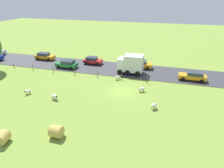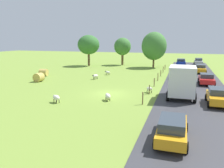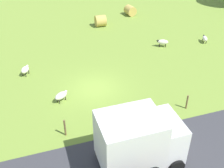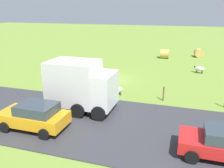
{
  "view_description": "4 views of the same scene",
  "coord_description": "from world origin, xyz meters",
  "views": [
    {
      "loc": [
        -27.87,
        -6.37,
        13.89
      ],
      "look_at": [
        1.73,
        2.14,
        0.28
      ],
      "focal_mm": 33.37,
      "sensor_mm": 36.0,
      "label": 1
    },
    {
      "loc": [
        8.03,
        -24.16,
        6.28
      ],
      "look_at": [
        0.12,
        0.75,
        1.03
      ],
      "focal_mm": 36.11,
      "sensor_mm": 36.0,
      "label": 2
    },
    {
      "loc": [
        17.74,
        -4.33,
        12.74
      ],
      "look_at": [
        1.02,
        1.13,
        0.87
      ],
      "focal_mm": 44.31,
      "sensor_mm": 36.0,
      "label": 3
    },
    {
      "loc": [
        22.3,
        7.11,
        6.93
      ],
      "look_at": [
        2.56,
        0.87,
        0.33
      ],
      "focal_mm": 38.33,
      "sensor_mm": 36.0,
      "label": 4
    }
  ],
  "objects": [
    {
      "name": "sheep_1",
      "position": [
        -3.87,
        -5.11,
        0.51
      ],
      "size": [
        1.1,
        0.95,
        0.78
      ],
      "color": "silver",
      "rests_on": "ground_plane"
    },
    {
      "name": "fence_post_1",
      "position": [
        4.48,
        1.27,
        0.54
      ],
      "size": [
        0.12,
        0.12,
        1.08
      ],
      "primitive_type": "cylinder",
      "color": "brown",
      "rests_on": "ground_plane"
    },
    {
      "name": "ground_plane",
      "position": [
        0.0,
        0.0,
        0.0
      ],
      "size": [
        160.0,
        160.0,
        0.0
      ],
      "primitive_type": "plane",
      "color": "olive"
    },
    {
      "name": "car_3",
      "position": [
        11.44,
        -1.12,
        0.88
      ],
      "size": [
        2.14,
        4.01,
        1.57
      ],
      "color": "orange",
      "rests_on": "road_strip"
    },
    {
      "name": "fence_post_6",
      "position": [
        4.48,
        23.31,
        0.5
      ],
      "size": [
        0.12,
        0.12,
        1.0
      ],
      "primitive_type": "cylinder",
      "color": "brown",
      "rests_on": "ground_plane"
    },
    {
      "name": "fence_post_2",
      "position": [
        4.48,
        5.67,
        0.57
      ],
      "size": [
        0.12,
        0.12,
        1.15
      ],
      "primitive_type": "cylinder",
      "color": "brown",
      "rests_on": "ground_plane"
    },
    {
      "name": "car_0",
      "position": [
        7.61,
        -10.52,
        0.85
      ],
      "size": [
        1.95,
        4.56,
        1.51
      ],
      "color": "orange",
      "rests_on": "road_strip"
    },
    {
      "name": "hay_bale_1",
      "position": [
        -14.78,
        8.78,
        0.61
      ],
      "size": [
        1.46,
        1.41,
        1.23
      ],
      "primitive_type": "cylinder",
      "rotation": [
        1.57,
        0.0,
        1.72
      ],
      "color": "tan",
      "rests_on": "ground_plane"
    },
    {
      "name": "car_4",
      "position": [
        11.15,
        20.54,
        0.86
      ],
      "size": [
        1.96,
        4.36,
        1.53
      ],
      "color": "orange",
      "rests_on": "road_strip"
    },
    {
      "name": "car_5",
      "position": [
        11.23,
        9.09,
        0.84
      ],
      "size": [
        2.11,
        3.81,
        1.49
      ],
      "color": "red",
      "rests_on": "road_strip"
    },
    {
      "name": "sheep_0",
      "position": [
        -5.15,
        8.6,
        0.51
      ],
      "size": [
        0.9,
        1.25,
        0.78
      ],
      "color": "silver",
      "rests_on": "ground_plane"
    },
    {
      "name": "fence_post_3",
      "position": [
        4.48,
        10.08,
        0.61
      ],
      "size": [
        0.12,
        0.12,
        1.22
      ],
      "primitive_type": "cylinder",
      "color": "brown",
      "rests_on": "ground_plane"
    },
    {
      "name": "fence_post_5",
      "position": [
        4.48,
        18.9,
        0.6
      ],
      "size": [
        0.12,
        0.12,
        1.19
      ],
      "primitive_type": "cylinder",
      "color": "brown",
      "rests_on": "ground_plane"
    },
    {
      "name": "hay_bale_0",
      "position": [
        -12.42,
        4.09,
        0.65
      ],
      "size": [
        1.32,
        1.23,
        1.3
      ],
      "primitive_type": "cylinder",
      "rotation": [
        1.57,
        0.0,
        3.12
      ],
      "color": "tan",
      "rests_on": "ground_plane"
    },
    {
      "name": "truck_0",
      "position": [
        8.04,
        0.34,
        1.89
      ],
      "size": [
        2.89,
        4.55,
        3.46
      ],
      "color": "white",
      "rests_on": "road_strip"
    },
    {
      "name": "sheep_4",
      "position": [
        -4.67,
        13.29,
        0.46
      ],
      "size": [
        1.12,
        0.74,
        0.69
      ],
      "color": "white",
      "rests_on": "ground_plane"
    },
    {
      "name": "sheep_3",
      "position": [
        4.4,
        1.9,
        0.48
      ],
      "size": [
        0.96,
        0.99,
        0.72
      ],
      "color": "white",
      "rests_on": "ground_plane"
    },
    {
      "name": "road_strip",
      "position": [
        9.55,
        0.0,
        0.03
      ],
      "size": [
        8.0,
        80.0,
        0.06
      ],
      "primitive_type": "cube",
      "color": "#38383D",
      "rests_on": "ground_plane"
    },
    {
      "name": "fence_post_4",
      "position": [
        4.48,
        14.49,
        0.55
      ],
      "size": [
        0.12,
        0.12,
        1.1
      ],
      "primitive_type": "cylinder",
      "color": "brown",
      "rests_on": "ground_plane"
    },
    {
      "name": "fence_post_0",
      "position": [
        4.48,
        -3.14,
        0.62
      ],
      "size": [
        0.12,
        0.12,
        1.25
      ],
      "primitive_type": "cylinder",
      "color": "brown",
      "rests_on": "ground_plane"
    },
    {
      "name": "car_2",
      "position": [
        7.54,
        13.16,
        0.86
      ],
      "size": [
        2.21,
        4.23,
        1.53
      ],
      "color": "#237238",
      "rests_on": "road_strip"
    },
    {
      "name": "sheep_2",
      "position": [
        0.79,
        -2.8,
        0.48
      ],
      "size": [
        0.99,
        1.17,
        0.74
      ],
      "color": "silver",
      "rests_on": "ground_plane"
    }
  ]
}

